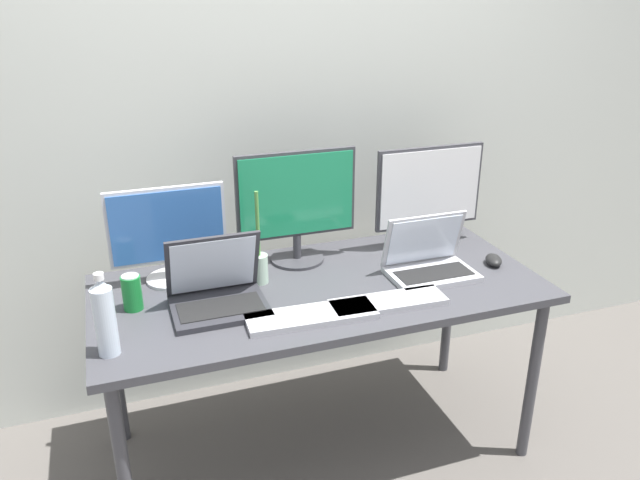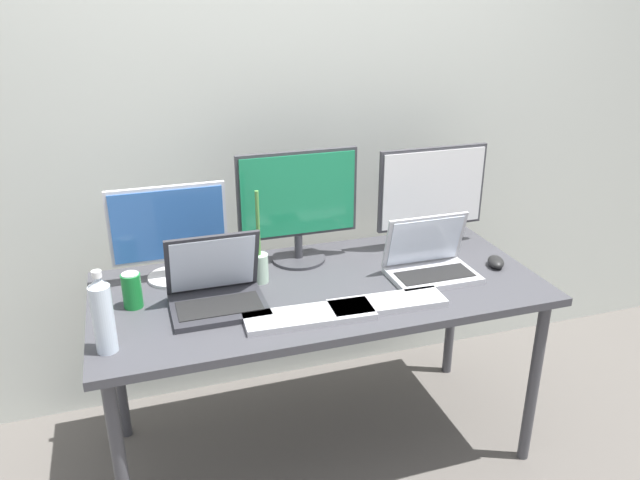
{
  "view_description": "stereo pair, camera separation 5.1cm",
  "coord_description": "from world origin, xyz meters",
  "px_view_note": "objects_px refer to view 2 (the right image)",
  "views": [
    {
      "loc": [
        -0.68,
        -1.94,
        1.77
      ],
      "look_at": [
        0.0,
        0.0,
        0.92
      ],
      "focal_mm": 35.0,
      "sensor_mm": 36.0,
      "label": 1
    },
    {
      "loc": [
        -0.63,
        -1.96,
        1.77
      ],
      "look_at": [
        0.0,
        0.0,
        0.92
      ],
      "focal_mm": 35.0,
      "sensor_mm": 36.0,
      "label": 2
    }
  ],
  "objects_px": {
    "laptop_silver": "(216,290)",
    "laptop_secondary": "(430,262)",
    "work_desk": "(320,300)",
    "mouse_by_keyboard": "(496,262)",
    "keyboard_main": "(309,316)",
    "soda_can_near_keyboard": "(132,290)",
    "monitor_center": "(298,203)",
    "keyboard_aux": "(387,303)",
    "monitor_left": "(169,231)",
    "bamboo_vase": "(259,264)",
    "water_bottle": "(103,315)",
    "monitor_right": "(432,194)"
  },
  "relations": [
    {
      "from": "laptop_silver",
      "to": "laptop_secondary",
      "type": "height_order",
      "value": "laptop_silver"
    },
    {
      "from": "work_desk",
      "to": "mouse_by_keyboard",
      "type": "xyz_separation_m",
      "value": [
        0.71,
        -0.06,
        0.08
      ]
    },
    {
      "from": "keyboard_main",
      "to": "mouse_by_keyboard",
      "type": "relative_size",
      "value": 4.32
    },
    {
      "from": "soda_can_near_keyboard",
      "to": "work_desk",
      "type": "bearing_deg",
      "value": -3.5
    },
    {
      "from": "laptop_secondary",
      "to": "work_desk",
      "type": "bearing_deg",
      "value": 174.16
    },
    {
      "from": "monitor_center",
      "to": "keyboard_aux",
      "type": "relative_size",
      "value": 1.18
    },
    {
      "from": "monitor_left",
      "to": "laptop_secondary",
      "type": "xyz_separation_m",
      "value": [
        0.93,
        -0.26,
        -0.14
      ]
    },
    {
      "from": "monitor_left",
      "to": "monitor_center",
      "type": "bearing_deg",
      "value": 2.02
    },
    {
      "from": "monitor_center",
      "to": "monitor_left",
      "type": "bearing_deg",
      "value": -177.98
    },
    {
      "from": "laptop_secondary",
      "to": "bamboo_vase",
      "type": "bearing_deg",
      "value": 167.41
    },
    {
      "from": "water_bottle",
      "to": "soda_can_near_keyboard",
      "type": "xyz_separation_m",
      "value": [
        0.09,
        0.26,
        -0.06
      ]
    },
    {
      "from": "monitor_center",
      "to": "bamboo_vase",
      "type": "xyz_separation_m",
      "value": [
        -0.19,
        -0.14,
        -0.17
      ]
    },
    {
      "from": "work_desk",
      "to": "laptop_silver",
      "type": "xyz_separation_m",
      "value": [
        -0.39,
        -0.04,
        0.12
      ]
    },
    {
      "from": "monitor_center",
      "to": "soda_can_near_keyboard",
      "type": "distance_m",
      "value": 0.7
    },
    {
      "from": "monitor_right",
      "to": "mouse_by_keyboard",
      "type": "bearing_deg",
      "value": -60.73
    },
    {
      "from": "work_desk",
      "to": "monitor_center",
      "type": "distance_m",
      "value": 0.39
    },
    {
      "from": "monitor_left",
      "to": "keyboard_main",
      "type": "xyz_separation_m",
      "value": [
        0.4,
        -0.45,
        -0.18
      ]
    },
    {
      "from": "laptop_secondary",
      "to": "water_bottle",
      "type": "bearing_deg",
      "value": -171.31
    },
    {
      "from": "monitor_center",
      "to": "keyboard_main",
      "type": "height_order",
      "value": "monitor_center"
    },
    {
      "from": "monitor_center",
      "to": "mouse_by_keyboard",
      "type": "bearing_deg",
      "value": -22.32
    },
    {
      "from": "monitor_right",
      "to": "monitor_left",
      "type": "bearing_deg",
      "value": 179.79
    },
    {
      "from": "work_desk",
      "to": "mouse_by_keyboard",
      "type": "bearing_deg",
      "value": -4.55
    },
    {
      "from": "monitor_center",
      "to": "soda_can_near_keyboard",
      "type": "height_order",
      "value": "monitor_center"
    },
    {
      "from": "laptop_silver",
      "to": "bamboo_vase",
      "type": "distance_m",
      "value": 0.23
    },
    {
      "from": "monitor_left",
      "to": "monitor_right",
      "type": "xyz_separation_m",
      "value": [
        1.06,
        -0.0,
        0.04
      ]
    },
    {
      "from": "work_desk",
      "to": "bamboo_vase",
      "type": "bearing_deg",
      "value": 154.6
    },
    {
      "from": "monitor_center",
      "to": "water_bottle",
      "type": "distance_m",
      "value": 0.88
    },
    {
      "from": "laptop_silver",
      "to": "keyboard_main",
      "type": "xyz_separation_m",
      "value": [
        0.28,
        -0.19,
        -0.05
      ]
    },
    {
      "from": "laptop_silver",
      "to": "laptop_secondary",
      "type": "relative_size",
      "value": 0.99
    },
    {
      "from": "keyboard_main",
      "to": "monitor_left",
      "type": "bearing_deg",
      "value": 134.51
    },
    {
      "from": "keyboard_aux",
      "to": "monitor_right",
      "type": "bearing_deg",
      "value": 51.44
    },
    {
      "from": "monitor_right",
      "to": "keyboard_main",
      "type": "xyz_separation_m",
      "value": [
        -0.66,
        -0.44,
        -0.22
      ]
    },
    {
      "from": "work_desk",
      "to": "keyboard_main",
      "type": "xyz_separation_m",
      "value": [
        -0.11,
        -0.22,
        0.07
      ]
    },
    {
      "from": "soda_can_near_keyboard",
      "to": "bamboo_vase",
      "type": "xyz_separation_m",
      "value": [
        0.46,
        0.06,
        0.01
      ]
    },
    {
      "from": "laptop_silver",
      "to": "soda_can_near_keyboard",
      "type": "height_order",
      "value": "laptop_silver"
    },
    {
      "from": "mouse_by_keyboard",
      "to": "monitor_right",
      "type": "bearing_deg",
      "value": 140.86
    },
    {
      "from": "laptop_silver",
      "to": "soda_can_near_keyboard",
      "type": "relative_size",
      "value": 2.55
    },
    {
      "from": "work_desk",
      "to": "laptop_secondary",
      "type": "distance_m",
      "value": 0.44
    },
    {
      "from": "mouse_by_keyboard",
      "to": "bamboo_vase",
      "type": "bearing_deg",
      "value": -167.95
    },
    {
      "from": "bamboo_vase",
      "to": "water_bottle",
      "type": "bearing_deg",
      "value": -149.65
    },
    {
      "from": "monitor_right",
      "to": "work_desk",
      "type": "bearing_deg",
      "value": -158.54
    },
    {
      "from": "keyboard_main",
      "to": "water_bottle",
      "type": "distance_m",
      "value": 0.65
    },
    {
      "from": "laptop_silver",
      "to": "keyboard_aux",
      "type": "bearing_deg",
      "value": -18.27
    },
    {
      "from": "monitor_center",
      "to": "soda_can_near_keyboard",
      "type": "xyz_separation_m",
      "value": [
        -0.65,
        -0.2,
        -0.18
      ]
    },
    {
      "from": "monitor_right",
      "to": "water_bottle",
      "type": "xyz_separation_m",
      "value": [
        -1.3,
        -0.44,
        -0.1
      ]
    },
    {
      "from": "keyboard_aux",
      "to": "bamboo_vase",
      "type": "relative_size",
      "value": 1.14
    },
    {
      "from": "work_desk",
      "to": "bamboo_vase",
      "type": "distance_m",
      "value": 0.26
    },
    {
      "from": "monitor_left",
      "to": "soda_can_near_keyboard",
      "type": "relative_size",
      "value": 3.36
    },
    {
      "from": "monitor_left",
      "to": "bamboo_vase",
      "type": "distance_m",
      "value": 0.35
    },
    {
      "from": "keyboard_main",
      "to": "water_bottle",
      "type": "height_order",
      "value": "water_bottle"
    }
  ]
}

